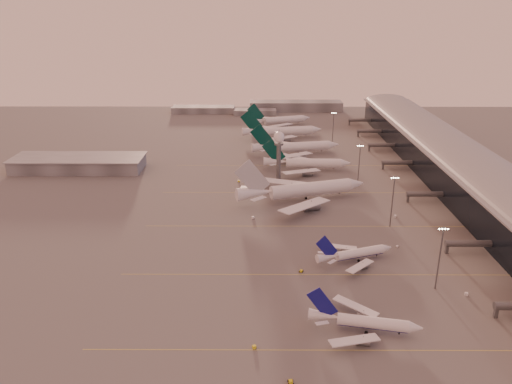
{
  "coord_description": "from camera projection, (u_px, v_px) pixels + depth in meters",
  "views": [
    {
      "loc": [
        -7.04,
        -158.96,
        97.47
      ],
      "look_at": [
        -8.05,
        72.1,
        10.74
      ],
      "focal_mm": 35.0,
      "sensor_mm": 36.0,
      "label": 1
    }
  ],
  "objects": [
    {
      "name": "taxiway_markings",
      "position": [
        336.0,
        225.0,
        235.35
      ],
      "size": [
        180.0,
        185.25,
        0.02
      ],
      "color": "#D5C34B",
      "rests_on": "ground"
    },
    {
      "name": "distant_horizon",
      "position": [
        268.0,
        108.0,
        486.07
      ],
      "size": [
        165.0,
        37.5,
        9.0
      ],
      "color": "#5B5D62",
      "rests_on": "ground"
    },
    {
      "name": "gsv_tug_far",
      "position": [
        288.0,
        192.0,
        275.81
      ],
      "size": [
        3.98,
        4.15,
        1.03
      ],
      "color": "white",
      "rests_on": "ground"
    },
    {
      "name": "mast_d",
      "position": [
        333.0,
        127.0,
        365.26
      ],
      "size": [
        3.6,
        0.56,
        25.0
      ],
      "color": "#55575C",
      "rests_on": "ground"
    },
    {
      "name": "greentail_c",
      "position": [
        282.0,
        133.0,
        388.06
      ],
      "size": [
        64.04,
        51.26,
        23.46
      ],
      "color": "white",
      "rests_on": "ground"
    },
    {
      "name": "terminal",
      "position": [
        461.0,
        169.0,
        281.97
      ],
      "size": [
        57.0,
        362.0,
        23.04
      ],
      "color": "black",
      "rests_on": "ground"
    },
    {
      "name": "radar_tower",
      "position": [
        279.0,
        146.0,
        288.01
      ],
      "size": [
        6.4,
        6.4,
        31.1
      ],
      "color": "#55575C",
      "rests_on": "ground"
    },
    {
      "name": "narrowbody_mid",
      "position": [
        355.0,
        255.0,
        201.67
      ],
      "size": [
        33.44,
        26.22,
        13.59
      ],
      "color": "white",
      "rests_on": "ground"
    },
    {
      "name": "gsv_catering_b",
      "position": [
        396.0,
        213.0,
        243.74
      ],
      "size": [
        5.36,
        3.39,
        4.07
      ],
      "color": "white",
      "rests_on": "ground"
    },
    {
      "name": "narrowbody_near",
      "position": [
        364.0,
        323.0,
        157.97
      ],
      "size": [
        36.16,
        28.59,
        14.27
      ],
      "color": "white",
      "rests_on": "ground"
    },
    {
      "name": "gsv_truck_c",
      "position": [
        254.0,
        216.0,
        242.45
      ],
      "size": [
        6.21,
        5.18,
        2.44
      ],
      "color": "white",
      "rests_on": "ground"
    },
    {
      "name": "gsv_truck_b",
      "position": [
        398.0,
        245.0,
        213.52
      ],
      "size": [
        4.97,
        2.61,
        1.91
      ],
      "color": "white",
      "rests_on": "ground"
    },
    {
      "name": "gsv_truck_d",
      "position": [
        239.0,
        180.0,
        293.0
      ],
      "size": [
        2.47,
        5.51,
        2.15
      ],
      "color": "yellow",
      "rests_on": "ground"
    },
    {
      "name": "gsv_tug_mid",
      "position": [
        301.0,
        271.0,
        193.96
      ],
      "size": [
        3.66,
        3.0,
        0.9
      ],
      "color": "yellow",
      "rests_on": "ground"
    },
    {
      "name": "gsv_truck_a",
      "position": [
        256.0,
        345.0,
        150.7
      ],
      "size": [
        5.7,
        3.73,
        2.17
      ],
      "color": "yellow",
      "rests_on": "ground"
    },
    {
      "name": "greentail_b",
      "position": [
        296.0,
        149.0,
        345.49
      ],
      "size": [
        62.57,
        50.05,
        22.96
      ],
      "color": "white",
      "rests_on": "ground"
    },
    {
      "name": "greentail_a",
      "position": [
        307.0,
        165.0,
        312.43
      ],
      "size": [
        55.64,
        44.94,
        20.21
      ],
      "color": "white",
      "rests_on": "ground"
    },
    {
      "name": "gsv_tug_near",
      "position": [
        291.0,
        382.0,
        136.71
      ],
      "size": [
        2.42,
        3.78,
        1.04
      ],
      "color": "yellow",
      "rests_on": "ground"
    },
    {
      "name": "gsv_tug_hangar",
      "position": [
        323.0,
        165.0,
        322.29
      ],
      "size": [
        3.93,
        2.93,
        1.0
      ],
      "color": "yellow",
      "rests_on": "ground"
    },
    {
      "name": "hangar",
      "position": [
        78.0,
        163.0,
        313.08
      ],
      "size": [
        82.0,
        27.0,
        8.5
      ],
      "color": "#5B5D62",
      "rests_on": "ground"
    },
    {
      "name": "greentail_d",
      "position": [
        280.0,
        122.0,
        428.27
      ],
      "size": [
        55.45,
        44.06,
        20.9
      ],
      "color": "white",
      "rests_on": "ground"
    },
    {
      "name": "widebody_white",
      "position": [
        303.0,
        193.0,
        263.81
      ],
      "size": [
        70.51,
        55.68,
        25.54
      ],
      "color": "white",
      "rests_on": "ground"
    },
    {
      "name": "mast_b",
      "position": [
        393.0,
        199.0,
        229.48
      ],
      "size": [
        3.6,
        0.56,
        25.0
      ],
      "color": "#55575C",
      "rests_on": "ground"
    },
    {
      "name": "ground",
      "position": [
        277.0,
        288.0,
        183.04
      ],
      "size": [
        700.0,
        700.0,
        0.0
      ],
      "primitive_type": "plane",
      "color": "#535150",
      "rests_on": "ground"
    },
    {
      "name": "mast_c",
      "position": [
        359.0,
        164.0,
        280.99
      ],
      "size": [
        3.6,
        0.56,
        25.0
      ],
      "color": "#55575C",
      "rests_on": "ground"
    },
    {
      "name": "mast_a",
      "position": [
        440.0,
        255.0,
        177.98
      ],
      "size": [
        3.6,
        0.56,
        25.0
      ],
      "color": "#55575C",
      "rests_on": "ground"
    },
    {
      "name": "gsv_catering_a",
      "position": [
        468.0,
        290.0,
        177.68
      ],
      "size": [
        5.76,
        3.68,
        4.37
      ],
      "color": "white",
      "rests_on": "ground"
    }
  ]
}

